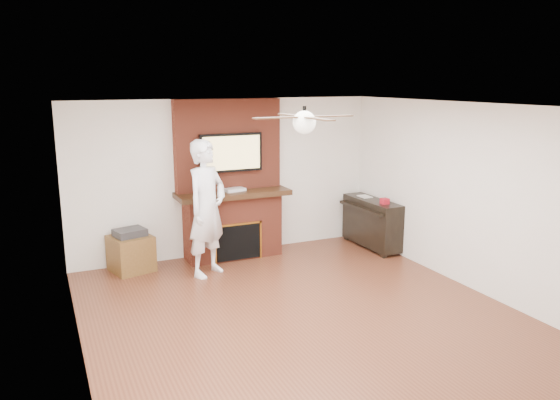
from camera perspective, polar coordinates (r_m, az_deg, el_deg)
name	(u,v)px	position (r m, az deg, el deg)	size (l,w,h in m)	color
room_shell	(303,215)	(6.31, 2.46, -1.62)	(5.36, 5.86, 2.86)	#562A19
fireplace	(231,195)	(8.66, -5.14, 0.49)	(1.78, 0.64, 2.50)	maroon
tv	(231,153)	(8.51, -5.13, 4.95)	(1.00, 0.08, 0.60)	black
ceiling_fan	(304,121)	(6.14, 2.56, 8.22)	(1.21, 1.21, 0.31)	black
person	(207,208)	(7.86, -7.65, -0.88)	(0.72, 0.48, 1.97)	white
side_table	(131,252)	(8.41, -15.31, -5.22)	(0.68, 0.68, 0.64)	brown
piano	(372,222)	(9.32, 9.55, -2.27)	(0.49, 1.27, 0.92)	black
cable_box	(235,190)	(8.56, -4.77, 1.09)	(0.32, 0.18, 0.05)	silver
candle_orange	(228,257)	(8.64, -5.43, -5.98)	(0.08, 0.08, 0.12)	#EE511C
candle_green	(240,256)	(8.73, -4.24, -5.86)	(0.07, 0.07, 0.09)	#448234
candle_cream	(242,256)	(8.72, -3.96, -5.87)	(0.08, 0.08, 0.09)	beige
candle_blue	(247,255)	(8.79, -3.52, -5.77)	(0.06, 0.06, 0.08)	#305491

